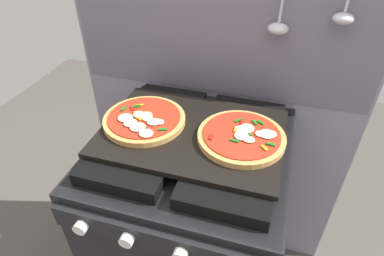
% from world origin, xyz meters
% --- Properties ---
extents(kitchen_backsplash, '(1.10, 0.09, 1.55)m').
position_xyz_m(kitchen_backsplash, '(0.00, 0.33, 0.79)').
color(kitchen_backsplash, gray).
rests_on(kitchen_backsplash, ground_plane).
extents(stove, '(0.60, 0.64, 0.90)m').
position_xyz_m(stove, '(-0.00, -0.00, 0.45)').
color(stove, black).
rests_on(stove, ground_plane).
extents(baking_tray, '(0.54, 0.38, 0.02)m').
position_xyz_m(baking_tray, '(0.00, 0.00, 0.91)').
color(baking_tray, black).
rests_on(baking_tray, stove).
extents(pizza_left, '(0.25, 0.25, 0.03)m').
position_xyz_m(pizza_left, '(-0.15, -0.01, 0.93)').
color(pizza_left, tan).
rests_on(pizza_left, baking_tray).
extents(pizza_right, '(0.25, 0.25, 0.03)m').
position_xyz_m(pizza_right, '(0.15, -0.00, 0.93)').
color(pizza_right, tan).
rests_on(pizza_right, baking_tray).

